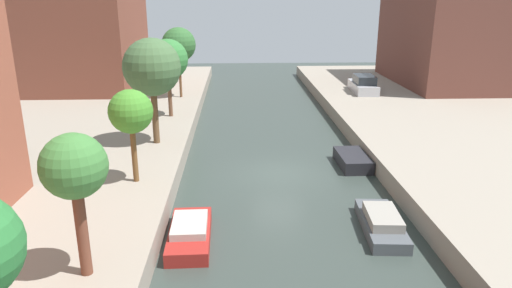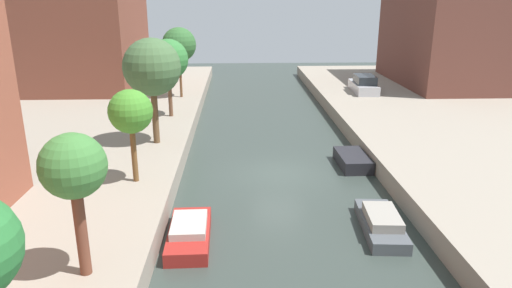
{
  "view_description": "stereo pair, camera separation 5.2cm",
  "coord_description": "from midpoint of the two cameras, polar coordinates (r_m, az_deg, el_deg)",
  "views": [
    {
      "loc": [
        -2.13,
        -22.75,
        8.88
      ],
      "look_at": [
        -1.07,
        2.08,
        0.96
      ],
      "focal_mm": 32.72,
      "sensor_mm": 36.0,
      "label": 1
    },
    {
      "loc": [
        -2.08,
        -22.75,
        8.88
      ],
      "look_at": [
        -1.07,
        2.08,
        0.96
      ],
      "focal_mm": 32.72,
      "sensor_mm": 36.0,
      "label": 2
    }
  ],
  "objects": [
    {
      "name": "parked_car",
      "position": [
        41.15,
        13.08,
        7.04
      ],
      "size": [
        1.93,
        4.54,
        1.48
      ],
      "color": "#B7B7BC",
      "rests_on": "quay_right"
    },
    {
      "name": "low_block_right",
      "position": [
        47.65,
        23.24,
        12.71
      ],
      "size": [
        10.0,
        14.2,
        9.81
      ],
      "primitive_type": "cube",
      "color": "brown",
      "rests_on": "quay_right"
    },
    {
      "name": "ground_plane",
      "position": [
        24.52,
        2.77,
        -3.59
      ],
      "size": [
        84.0,
        84.0,
        0.0
      ],
      "primitive_type": "plane",
      "color": "#333D38"
    },
    {
      "name": "moored_boat_left_2",
      "position": [
        18.09,
        -8.07,
        -10.7
      ],
      "size": [
        1.6,
        3.76,
        0.8
      ],
      "color": "maroon",
      "rests_on": "ground_plane"
    },
    {
      "name": "moored_boat_right_3",
      "position": [
        25.93,
        11.78,
        -1.95
      ],
      "size": [
        1.58,
        3.03,
        0.68
      ],
      "color": "#232328",
      "rests_on": "ground_plane"
    },
    {
      "name": "moored_boat_right_2",
      "position": [
        19.27,
        15.12,
        -9.28
      ],
      "size": [
        1.7,
        3.98,
        0.84
      ],
      "color": "#4C5156",
      "rests_on": "ground_plane"
    },
    {
      "name": "street_tree_5",
      "position": [
        38.11,
        -9.35,
        11.88
      ],
      "size": [
        2.7,
        2.7,
        5.55
      ],
      "color": "brown",
      "rests_on": "quay_left"
    },
    {
      "name": "street_tree_1",
      "position": [
        13.85,
        -21.33,
        -2.88
      ],
      "size": [
        1.87,
        1.87,
        4.34
      ],
      "color": "brown",
      "rests_on": "quay_left"
    },
    {
      "name": "street_tree_2",
      "position": [
        20.6,
        -15.01,
        3.76
      ],
      "size": [
        1.9,
        1.9,
        4.13
      ],
      "color": "brown",
      "rests_on": "quay_left"
    },
    {
      "name": "street_tree_4",
      "position": [
        31.9,
        -10.65,
        10.1
      ],
      "size": [
        2.68,
        2.68,
        5.21
      ],
      "color": "brown",
      "rests_on": "quay_left"
    },
    {
      "name": "street_tree_3",
      "position": [
        25.91,
        -12.55,
        9.09
      ],
      "size": [
        3.11,
        3.11,
        5.79
      ],
      "color": "brown",
      "rests_on": "quay_left"
    }
  ]
}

